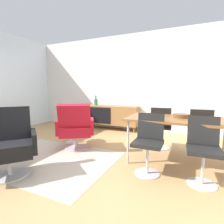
# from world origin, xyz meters

# --- Properties ---
(ground_plane) EXTENTS (8.32, 8.32, 0.00)m
(ground_plane) POSITION_xyz_m (0.00, 0.00, 0.00)
(ground_plane) COLOR tan
(wall_back) EXTENTS (6.80, 0.12, 2.80)m
(wall_back) POSITION_xyz_m (0.00, 2.60, 1.40)
(wall_back) COLOR white
(wall_back) RESTS_ON ground_plane
(sideboard) EXTENTS (1.60, 0.45, 0.72)m
(sideboard) POSITION_xyz_m (-0.41, 2.30, 0.44)
(sideboard) COLOR olive
(sideboard) RESTS_ON ground_plane
(vase_cobalt) EXTENTS (0.11, 0.11, 0.30)m
(vase_cobalt) POSITION_xyz_m (-0.97, 2.30, 0.82)
(vase_cobalt) COLOR #337266
(vase_cobalt) RESTS_ON sideboard
(dining_table) EXTENTS (1.60, 0.90, 0.74)m
(dining_table) POSITION_xyz_m (1.56, 0.53, 0.70)
(dining_table) COLOR brown
(dining_table) RESTS_ON ground_plane
(wooden_bowl_on_table) EXTENTS (0.26, 0.26, 0.06)m
(wooden_bowl_on_table) POSITION_xyz_m (1.60, 0.61, 0.77)
(wooden_bowl_on_table) COLOR brown
(wooden_bowl_on_table) RESTS_ON dining_table
(dining_chair_front_left) EXTENTS (0.40, 0.43, 0.86)m
(dining_chair_front_left) POSITION_xyz_m (1.21, -0.03, 0.47)
(dining_chair_front_left) COLOR black
(dining_chair_front_left) RESTS_ON ground_plane
(dining_chair_back_right) EXTENTS (0.42, 0.45, 0.86)m
(dining_chair_back_right) POSITION_xyz_m (1.91, 1.09, 0.47)
(dining_chair_back_right) COLOR black
(dining_chair_back_right) RESTS_ON ground_plane
(dining_chair_back_left) EXTENTS (0.43, 0.45, 0.86)m
(dining_chair_back_left) POSITION_xyz_m (1.21, 1.09, 0.47)
(dining_chair_back_left) COLOR black
(dining_chair_back_left) RESTS_ON ground_plane
(dining_chair_front_right) EXTENTS (0.42, 0.45, 0.86)m
(dining_chair_front_right) POSITION_xyz_m (1.90, -0.03, 0.47)
(dining_chair_front_right) COLOR black
(dining_chair_front_right) RESTS_ON ground_plane
(lounge_chair_red) EXTENTS (0.89, 0.88, 0.95)m
(lounge_chair_red) POSITION_xyz_m (-0.34, 0.36, 0.47)
(lounge_chair_red) COLOR red
(lounge_chair_red) RESTS_ON ground_plane
(armchair_black_shell) EXTENTS (0.90, 0.91, 0.95)m
(armchair_black_shell) POSITION_xyz_m (-0.59, -0.88, 0.47)
(armchair_black_shell) COLOR black
(armchair_black_shell) RESTS_ON ground_plane
(side_table_round) EXTENTS (0.44, 0.44, 0.52)m
(side_table_round) POSITION_xyz_m (-0.70, 0.70, 0.32)
(side_table_round) COLOR white
(side_table_round) RESTS_ON ground_plane
(fruit_bowl) EXTENTS (0.20, 0.20, 0.11)m
(fruit_bowl) POSITION_xyz_m (-0.70, 0.70, 0.56)
(fruit_bowl) COLOR #262628
(fruit_bowl) RESTS_ON side_table_round
(area_rug) EXTENTS (2.20, 1.70, 0.01)m
(area_rug) POSITION_xyz_m (-0.46, -0.25, 0.00)
(area_rug) COLOR #B7AD99
(area_rug) RESTS_ON ground_plane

